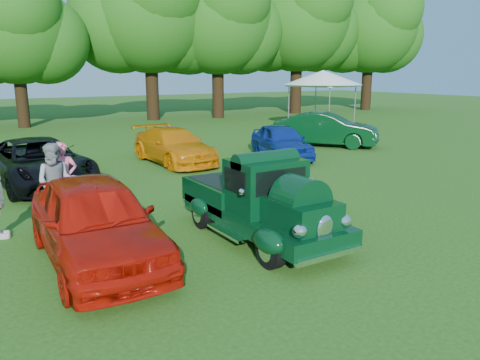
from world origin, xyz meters
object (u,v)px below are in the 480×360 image
back_car_black (38,163)px  canopy_tent (323,78)px  spectator_pink (64,179)px  spectator_grey (56,183)px  back_car_orange (174,146)px  hero_pickup (260,203)px  back_car_blue (281,141)px  red_convertible (95,220)px  back_car_green (326,129)px

back_car_black → canopy_tent: (16.87, 6.56, 2.28)m
spectator_pink → canopy_tent: 19.66m
canopy_tent → spectator_grey: bearing=-148.7°
back_car_orange → spectator_pink: 6.67m
hero_pickup → back_car_orange: hero_pickup is taller
back_car_orange → spectator_pink: (-4.85, -4.58, 0.22)m
back_car_blue → red_convertible: bearing=-127.2°
hero_pickup → back_car_blue: 9.15m
back_car_green → red_convertible: bearing=174.9°
back_car_black → canopy_tent: 18.24m
red_convertible → back_car_black: bearing=90.3°
back_car_blue → back_car_black: bearing=-163.8°
red_convertible → spectator_grey: bearing=93.3°
back_car_blue → spectator_grey: spectator_grey is taller
hero_pickup → spectator_grey: 4.64m
spectator_pink → back_car_black: bearing=93.4°
back_car_orange → spectator_pink: bearing=-138.7°
red_convertible → canopy_tent: bearing=39.3°
spectator_grey → back_car_orange: bearing=68.3°
spectator_pink → canopy_tent: (16.84, 9.93, 2.11)m
back_car_black → canopy_tent: bearing=15.7°
spectator_pink → back_car_green: bearing=23.5°
hero_pickup → back_car_black: 7.75m
back_car_black → back_car_orange: back_car_black is taller
red_convertible → back_car_black: red_convertible is taller
back_car_orange → canopy_tent: (11.99, 5.35, 2.33)m
back_car_black → spectator_pink: size_ratio=2.91×
red_convertible → canopy_tent: (17.01, 13.21, 2.22)m
hero_pickup → back_car_green: bearing=41.8°
back_car_orange → canopy_tent: size_ratio=0.80×
hero_pickup → spectator_pink: bearing=128.6°
red_convertible → back_car_blue: bearing=37.5°
back_car_orange → red_convertible: bearing=-124.6°
back_car_blue → canopy_tent: canopy_tent is taller
back_car_blue → back_car_green: bearing=38.0°
hero_pickup → back_car_orange: size_ratio=0.95×
back_car_black → back_car_orange: bearing=8.4°
back_car_black → canopy_tent: canopy_tent is taller
hero_pickup → spectator_pink: size_ratio=2.45×
hero_pickup → back_car_blue: bearing=50.4°
back_car_black → spectator_grey: size_ratio=2.82×
hero_pickup → back_car_orange: bearing=77.5°
red_convertible → spectator_grey: (-0.09, 2.82, 0.13)m
spectator_grey → back_car_green: bearing=45.8°
red_convertible → back_car_black: size_ratio=0.89×
back_car_black → spectator_grey: bearing=-99.0°
hero_pickup → canopy_tent: bearing=44.7°
back_car_blue → spectator_pink: spectator_pink is taller
hero_pickup → red_convertible: 3.21m
hero_pickup → back_car_orange: (1.84, 8.34, -0.07)m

